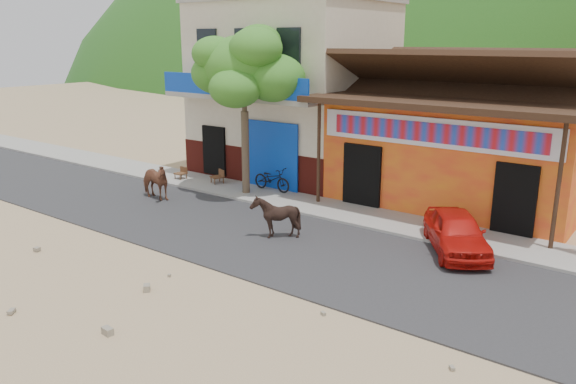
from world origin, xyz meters
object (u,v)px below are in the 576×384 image
object	(u,v)px
cow_dark	(276,217)
cafe_chair_right	(180,168)
cow_tan	(154,181)
cafe_chair_left	(217,171)
scooter	(272,179)
tree	(245,111)
red_car	(456,232)

from	to	relation	value
cow_dark	cafe_chair_right	distance (m)	7.88
cow_tan	cafe_chair_left	xyz separation A→B (m)	(0.42, 2.82, -0.10)
cow_tan	scooter	bearing A→B (deg)	-38.58
tree	cow_dark	xyz separation A→B (m)	(3.75, -3.03, -2.45)
cow_dark	red_car	xyz separation A→B (m)	(4.58, 2.03, -0.07)
tree	red_car	distance (m)	8.77
cafe_chair_left	cafe_chair_right	distance (m)	1.72
cow_tan	cow_dark	world-z (taller)	cow_tan
red_car	tree	bearing A→B (deg)	138.92
tree	cafe_chair_left	xyz separation A→B (m)	(-1.84, 0.38, -2.51)
tree	cow_tan	world-z (taller)	tree
cow_tan	tree	bearing A→B (deg)	-39.80
tree	cafe_chair_left	bearing A→B (deg)	168.37
scooter	cafe_chair_right	size ratio (longest dim) A/B	1.91
cow_tan	red_car	distance (m)	10.69
cow_tan	cow_dark	bearing A→B (deg)	-92.66
tree	cafe_chair_left	size ratio (longest dim) A/B	6.11
cafe_chair_left	cow_tan	bearing A→B (deg)	-75.70
tree	cow_tan	xyz separation A→B (m)	(-2.25, -2.44, -2.41)
cow_tan	cafe_chair_right	distance (m)	2.75
scooter	cafe_chair_right	world-z (taller)	scooter
cafe_chair_right	red_car	bearing A→B (deg)	-1.51
red_car	cafe_chair_right	world-z (taller)	red_car
red_car	scooter	world-z (taller)	red_car
tree	scooter	xyz separation A→B (m)	(0.60, 0.78, -2.56)
cow_tan	cow_dark	size ratio (longest dim) A/B	1.25
scooter	cow_tan	bearing A→B (deg)	140.97
scooter	cow_dark	bearing A→B (deg)	-137.89
tree	cafe_chair_left	world-z (taller)	tree
cow_tan	scooter	distance (m)	4.31
cafe_chair_left	cafe_chair_right	bearing A→B (deg)	-144.76
cow_tan	cafe_chair_right	xyz separation A→B (m)	(-1.27, 2.44, -0.15)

